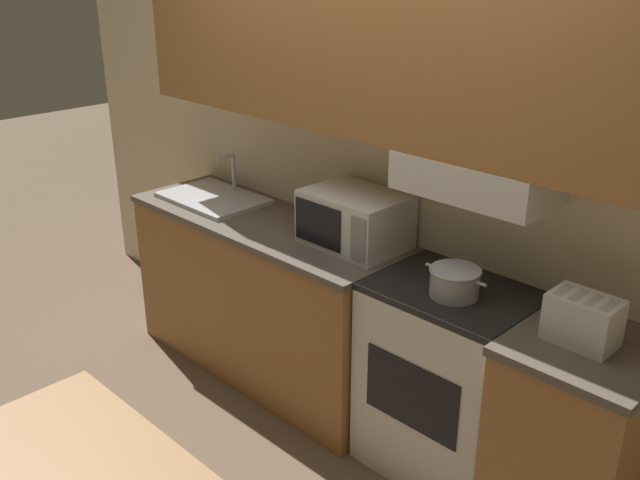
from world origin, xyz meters
name	(u,v)px	position (x,y,z in m)	size (l,w,h in m)	color
ground_plane	(382,391)	(0.00, 0.00, 0.00)	(16.00, 16.00, 0.00)	brown
wall_back	(386,118)	(0.02, -0.07, 1.52)	(5.30, 0.38, 2.55)	beige
lower_counter_main	(267,297)	(-0.61, -0.28, 0.46)	(1.69, 0.58, 0.91)	#A36B38
lower_counter_right_stub	(574,446)	(1.19, -0.28, 0.46)	(0.54, 0.58, 0.91)	#A36B38
stove_range	(447,381)	(0.58, -0.26, 0.46)	(0.68, 0.52, 0.91)	silver
cooking_pot	(455,281)	(0.61, -0.31, 0.98)	(0.29, 0.22, 0.12)	#B7BABF
microwave	(355,219)	(-0.05, -0.20, 1.04)	(0.47, 0.36, 0.26)	silver
toaster	(583,320)	(1.15, -0.29, 1.00)	(0.26, 0.17, 0.18)	silver
sink_basin	(213,197)	(-1.05, -0.28, 0.93)	(0.59, 0.40, 0.24)	#B7BABF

